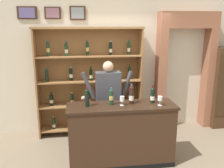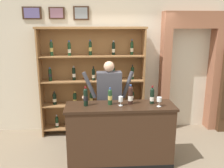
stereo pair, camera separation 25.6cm
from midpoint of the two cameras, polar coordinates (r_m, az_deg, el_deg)
The scene contains 12 objects.
ground_plane at distance 4.35m, azimuth -0.53°, elevation -18.02°, with size 14.00×14.00×0.02m, color #7A6B56.
back_wall at distance 5.25m, azimuth -2.69°, elevation 6.36°, with size 12.00×0.19×3.19m.
wine_shelf at distance 5.04m, azimuth -6.69°, elevation 1.16°, with size 2.16×0.36×2.23m.
archway_doorway at distance 5.56m, azimuth 15.19°, elevation 4.59°, with size 1.26×0.45×2.54m.
tasting_counter at distance 4.10m, azimuth 0.37°, elevation -11.77°, with size 1.75×0.54×1.03m.
shopkeeper at distance 4.46m, azimuth -2.55°, elevation -2.61°, with size 0.95×0.22×1.64m.
tasting_bottle_super_tuscan at distance 3.83m, azimuth -7.80°, elevation -3.10°, with size 0.07×0.07×0.32m.
tasting_bottle_riserva at distance 3.89m, azimuth -2.07°, elevation -2.97°, with size 0.07×0.07×0.28m.
tasting_bottle_rosso at distance 3.93m, azimuth 2.72°, elevation -2.54°, with size 0.08×0.08×0.33m.
tasting_bottle_grappa at distance 4.02m, azimuth 7.69°, elevation -2.59°, with size 0.07×0.07×0.30m.
wine_glass_spare at distance 3.85m, azimuth 0.47°, elevation -3.59°, with size 0.07×0.07×0.15m.
wine_glass_left at distance 3.90m, azimuth 9.38°, elevation -3.48°, with size 0.07×0.07×0.15m.
Camera 1 is at (-0.58, -3.64, 2.30)m, focal length 38.99 mm.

